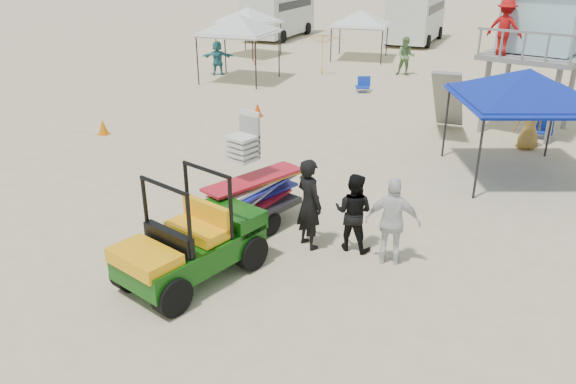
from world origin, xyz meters
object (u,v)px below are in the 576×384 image
at_px(surf_trailer, 248,187).
at_px(canopy_blue, 529,74).
at_px(man_left, 309,204).
at_px(utility_cart, 188,234).
at_px(lifeguard_tower, 537,24).

height_order(surf_trailer, canopy_blue, canopy_blue).
xyz_separation_m(man_left, canopy_blue, (3.59, 5.82, 1.78)).
relative_size(surf_trailer, man_left, 1.40).
distance_m(utility_cart, canopy_blue, 9.54).
height_order(man_left, lifeguard_tower, lifeguard_tower).
height_order(utility_cart, lifeguard_tower, lifeguard_tower).
relative_size(man_left, canopy_blue, 0.45).
distance_m(surf_trailer, man_left, 1.54).
relative_size(utility_cart, surf_trailer, 1.10).
bearing_deg(surf_trailer, canopy_blue, 47.23).
bearing_deg(man_left, lifeguard_tower, -76.33).
xyz_separation_m(lifeguard_tower, canopy_blue, (0.05, -4.60, -0.70)).
bearing_deg(surf_trailer, lifeguard_tower, 63.46).
bearing_deg(lifeguard_tower, utility_cart, -112.11).
bearing_deg(lifeguard_tower, man_left, -108.76).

